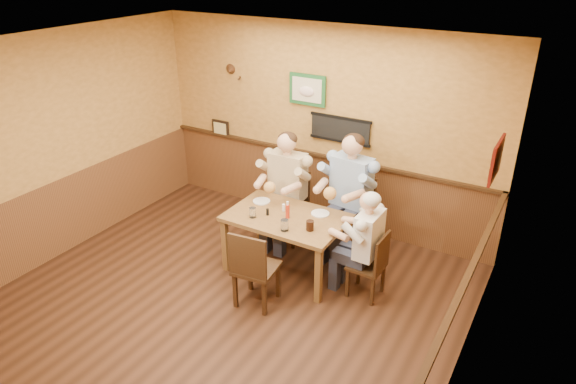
# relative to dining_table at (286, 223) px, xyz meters

# --- Properties ---
(room) EXTENTS (5.02, 5.03, 2.81)m
(room) POSITION_rel_dining_table_xyz_m (-0.12, -0.95, 1.03)
(room) COLOR black
(room) RESTS_ON ground
(dining_table) EXTENTS (1.40, 0.90, 0.75)m
(dining_table) POSITION_rel_dining_table_xyz_m (0.00, 0.00, 0.00)
(dining_table) COLOR brown
(dining_table) RESTS_ON ground
(chair_back_left) EXTENTS (0.46, 0.46, 0.97)m
(chair_back_left) POSITION_rel_dining_table_xyz_m (-0.36, 0.64, -0.17)
(chair_back_left) COLOR #3B2513
(chair_back_left) RESTS_ON ground
(chair_back_right) EXTENTS (0.53, 0.53, 1.02)m
(chair_back_right) POSITION_rel_dining_table_xyz_m (0.48, 0.80, -0.15)
(chair_back_right) COLOR #3B2513
(chair_back_right) RESTS_ON ground
(chair_right_end) EXTENTS (0.39, 0.39, 0.82)m
(chair_right_end) POSITION_rel_dining_table_xyz_m (1.05, 0.01, -0.25)
(chair_right_end) COLOR #3B2513
(chair_right_end) RESTS_ON ground
(chair_near_side) EXTENTS (0.49, 0.49, 0.96)m
(chair_near_side) POSITION_rel_dining_table_xyz_m (0.05, -0.74, -0.18)
(chair_near_side) COLOR #3B2513
(chair_near_side) RESTS_ON ground
(diner_tan_shirt) EXTENTS (0.66, 0.66, 1.39)m
(diner_tan_shirt) POSITION_rel_dining_table_xyz_m (-0.36, 0.64, 0.04)
(diner_tan_shirt) COLOR #C8B189
(diner_tan_shirt) RESTS_ON ground
(diner_blue_polo) EXTENTS (0.75, 0.75, 1.46)m
(diner_blue_polo) POSITION_rel_dining_table_xyz_m (0.48, 0.80, 0.07)
(diner_blue_polo) COLOR #86A2CA
(diner_blue_polo) RESTS_ON ground
(diner_white_elder) EXTENTS (0.56, 0.56, 1.17)m
(diner_white_elder) POSITION_rel_dining_table_xyz_m (1.05, 0.01, -0.07)
(diner_white_elder) COLOR silver
(diner_white_elder) RESTS_ON ground
(water_glass_left) EXTENTS (0.11, 0.11, 0.12)m
(water_glass_left) POSITION_rel_dining_table_xyz_m (-0.33, -0.23, 0.15)
(water_glass_left) COLOR white
(water_glass_left) RESTS_ON dining_table
(water_glass_mid) EXTENTS (0.11, 0.11, 0.13)m
(water_glass_mid) POSITION_rel_dining_table_xyz_m (0.15, -0.31, 0.16)
(water_glass_mid) COLOR silver
(water_glass_mid) RESTS_ON dining_table
(cola_tumbler) EXTENTS (0.12, 0.12, 0.12)m
(cola_tumbler) POSITION_rel_dining_table_xyz_m (0.40, -0.16, 0.15)
(cola_tumbler) COLOR black
(cola_tumbler) RESTS_ON dining_table
(hot_sauce_bottle) EXTENTS (0.06, 0.06, 0.19)m
(hot_sauce_bottle) POSITION_rel_dining_table_xyz_m (0.03, -0.03, 0.19)
(hot_sauce_bottle) COLOR red
(hot_sauce_bottle) RESTS_ON dining_table
(salt_shaker) EXTENTS (0.04, 0.04, 0.09)m
(salt_shaker) POSITION_rel_dining_table_xyz_m (-0.09, 0.09, 0.14)
(salt_shaker) COLOR silver
(salt_shaker) RESTS_ON dining_table
(pepper_shaker) EXTENTS (0.04, 0.04, 0.08)m
(pepper_shaker) POSITION_rel_dining_table_xyz_m (-0.21, -0.09, 0.13)
(pepper_shaker) COLOR black
(pepper_shaker) RESTS_ON dining_table
(plate_far_left) EXTENTS (0.26, 0.26, 0.01)m
(plate_far_left) POSITION_rel_dining_table_xyz_m (-0.46, 0.17, 0.10)
(plate_far_left) COLOR silver
(plate_far_left) RESTS_ON dining_table
(plate_far_right) EXTENTS (0.27, 0.27, 0.01)m
(plate_far_right) POSITION_rel_dining_table_xyz_m (0.33, 0.25, 0.10)
(plate_far_right) COLOR silver
(plate_far_right) RESTS_ON dining_table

